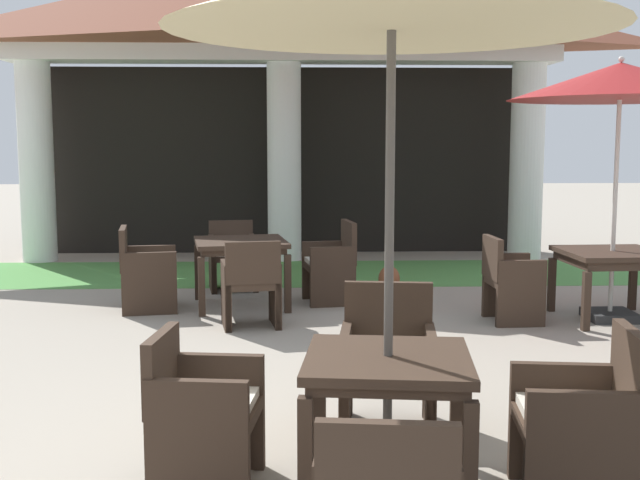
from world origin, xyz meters
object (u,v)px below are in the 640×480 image
(patio_chair_mid_left_east, at_px, (332,266))
(patio_chair_mid_left_west, at_px, (146,272))
(patio_chair_near_foreground_east, at_px, (582,423))
(patio_chair_mid_left_north, at_px, (233,257))
(patio_table_mid_left, at_px, (241,248))
(terracotta_urn, at_px, (389,279))
(patio_table_mid_right, at_px, (612,260))
(patio_chair_mid_right_west, at_px, (510,282))
(patio_chair_mid_left_south, at_px, (251,286))
(patio_chair_near_foreground_north, at_px, (388,363))
(patio_umbrella_mid_right, at_px, (620,84))
(patio_chair_near_foreground_west, at_px, (201,414))
(patio_table_near_foreground, at_px, (388,375))

(patio_chair_mid_left_east, relative_size, patio_chair_mid_left_west, 1.02)
(patio_chair_near_foreground_east, bearing_deg, patio_chair_mid_left_east, 18.36)
(patio_chair_mid_left_north, bearing_deg, patio_chair_near_foreground_east, 101.24)
(patio_table_mid_left, bearing_deg, terracotta_urn, 23.59)
(patio_chair_near_foreground_east, relative_size, patio_table_mid_right, 0.88)
(terracotta_urn, bearing_deg, patio_chair_mid_left_north, 172.57)
(patio_chair_mid_right_west, bearing_deg, patio_table_mid_left, -110.07)
(terracotta_urn, bearing_deg, patio_chair_mid_left_south, -131.74)
(patio_chair_near_foreground_north, height_order, patio_umbrella_mid_right, patio_umbrella_mid_right)
(patio_table_mid_right, bearing_deg, patio_chair_near_foreground_north, -131.79)
(patio_table_mid_left, distance_m, patio_chair_mid_left_east, 1.06)
(patio_chair_near_foreground_west, relative_size, patio_chair_mid_left_west, 0.92)
(patio_table_near_foreground, bearing_deg, patio_chair_near_foreground_north, 82.98)
(patio_chair_near_foreground_east, bearing_deg, terracotta_urn, 9.92)
(patio_chair_near_foreground_north, xyz_separation_m, patio_chair_mid_left_west, (-2.20, 3.64, 0.01))
(patio_table_near_foreground, height_order, patio_table_mid_right, patio_table_near_foreground)
(patio_table_mid_left, xyz_separation_m, patio_umbrella_mid_right, (3.83, -0.83, 1.74))
(patio_chair_near_foreground_west, relative_size, patio_chair_mid_right_west, 0.95)
(patio_table_mid_right, bearing_deg, patio_chair_mid_left_south, -177.13)
(patio_chair_near_foreground_north, relative_size, patio_chair_mid_right_west, 1.04)
(patio_table_near_foreground, xyz_separation_m, patio_chair_mid_left_south, (-0.89, 3.77, -0.22))
(patio_chair_mid_left_north, xyz_separation_m, patio_chair_mid_right_west, (2.94, -1.89, 0.01))
(patio_chair_mid_left_east, bearing_deg, patio_chair_near_foreground_east, -177.79)
(patio_table_near_foreground, distance_m, patio_chair_mid_right_west, 4.28)
(patio_table_mid_left, xyz_separation_m, terracotta_urn, (1.75, 0.76, -0.48))
(patio_chair_near_foreground_north, relative_size, patio_chair_mid_left_west, 1.00)
(patio_table_mid_left, bearing_deg, patio_umbrella_mid_right, -12.21)
(patio_chair_mid_left_south, bearing_deg, patio_chair_near_foreground_east, -73.44)
(patio_chair_mid_left_south, distance_m, patio_table_mid_right, 3.68)
(patio_chair_mid_left_east, bearing_deg, patio_chair_mid_right_west, -129.76)
(patio_table_mid_left, xyz_separation_m, patio_chair_mid_left_west, (-1.02, -0.16, -0.23))
(terracotta_urn, bearing_deg, patio_chair_mid_left_east, -140.59)
(patio_table_near_foreground, relative_size, patio_table_mid_right, 0.93)
(patio_chair_near_foreground_north, bearing_deg, patio_chair_mid_right_west, -111.62)
(patio_chair_near_foreground_east, height_order, patio_chair_mid_left_east, patio_chair_mid_left_east)
(patio_chair_mid_left_east, relative_size, patio_umbrella_mid_right, 0.35)
(patio_table_mid_right, xyz_separation_m, patio_umbrella_mid_right, (0.00, 0.00, 1.77))
(patio_table_mid_right, height_order, patio_umbrella_mid_right, patio_umbrella_mid_right)
(patio_chair_near_foreground_east, distance_m, patio_chair_mid_left_west, 5.64)
(terracotta_urn, bearing_deg, patio_chair_near_foreground_north, -97.15)
(patio_chair_mid_left_south, bearing_deg, patio_chair_mid_left_east, 44.87)
(patio_table_mid_right, bearing_deg, patio_chair_mid_right_west, -177.47)
(patio_chair_mid_left_south, xyz_separation_m, terracotta_urn, (1.59, 1.78, -0.25))
(patio_chair_mid_left_south, height_order, patio_umbrella_mid_right, patio_umbrella_mid_right)
(patio_table_near_foreground, relative_size, patio_chair_mid_right_west, 1.08)
(patio_chair_near_foreground_east, bearing_deg, patio_chair_near_foreground_north, 44.94)
(patio_chair_mid_right_west, bearing_deg, terracotta_urn, -150.50)
(patio_chair_near_foreground_north, height_order, terracotta_urn, patio_chair_near_foreground_north)
(patio_chair_near_foreground_west, height_order, patio_chair_near_foreground_east, patio_chair_near_foreground_east)
(patio_chair_near_foreground_north, relative_size, patio_umbrella_mid_right, 0.34)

